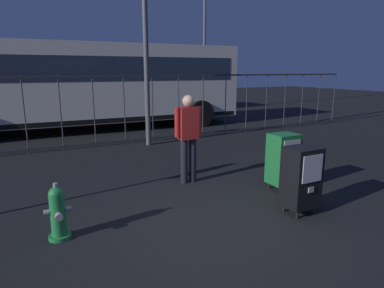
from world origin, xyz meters
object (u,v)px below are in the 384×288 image
(newspaper_box_primary, at_px, (301,177))
(newspaper_box_secondary, at_px, (283,159))
(pedestrian, at_px, (188,134))
(bus_near, at_px, (93,82))
(fire_hydrant, at_px, (58,213))
(street_light_near_left, at_px, (205,20))
(bus_far, at_px, (61,79))

(newspaper_box_primary, height_order, newspaper_box_secondary, same)
(newspaper_box_primary, bearing_deg, pedestrian, 112.67)
(newspaper_box_primary, relative_size, bus_near, 0.10)
(fire_hydrant, relative_size, bus_near, 0.07)
(newspaper_box_secondary, relative_size, bus_near, 0.10)
(fire_hydrant, xyz_separation_m, bus_near, (2.09, 8.11, 1.36))
(fire_hydrant, height_order, street_light_near_left, street_light_near_left)
(newspaper_box_primary, bearing_deg, fire_hydrant, 166.16)
(fire_hydrant, height_order, bus_near, bus_near)
(bus_near, distance_m, bus_far, 4.05)
(bus_near, height_order, street_light_near_left, street_light_near_left)
(bus_far, bearing_deg, fire_hydrant, -96.04)
(pedestrian, height_order, bus_near, bus_near)
(fire_hydrant, bearing_deg, newspaper_box_primary, -13.84)
(fire_hydrant, bearing_deg, bus_far, 83.26)
(newspaper_box_secondary, distance_m, pedestrian, 1.78)
(street_light_near_left, bearing_deg, fire_hydrant, -126.43)
(bus_far, distance_m, street_light_near_left, 7.74)
(bus_far, xyz_separation_m, street_light_near_left, (7.15, -0.47, 2.92))
(fire_hydrant, xyz_separation_m, newspaper_box_primary, (3.31, -0.81, 0.22))
(newspaper_box_primary, height_order, bus_near, bus_near)
(newspaper_box_secondary, distance_m, bus_near, 8.26)
(pedestrian, xyz_separation_m, street_light_near_left, (6.13, 10.40, 3.68))
(fire_hydrant, distance_m, bus_near, 8.48)
(bus_far, bearing_deg, pedestrian, -83.91)
(bus_near, bearing_deg, newspaper_box_primary, -80.69)
(newspaper_box_secondary, bearing_deg, street_light_near_left, 67.39)
(newspaper_box_secondary, relative_size, street_light_near_left, 0.13)
(newspaper_box_primary, relative_size, street_light_near_left, 0.13)
(bus_near, relative_size, street_light_near_left, 1.30)
(newspaper_box_secondary, height_order, bus_near, bus_near)
(fire_hydrant, bearing_deg, pedestrian, 26.47)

